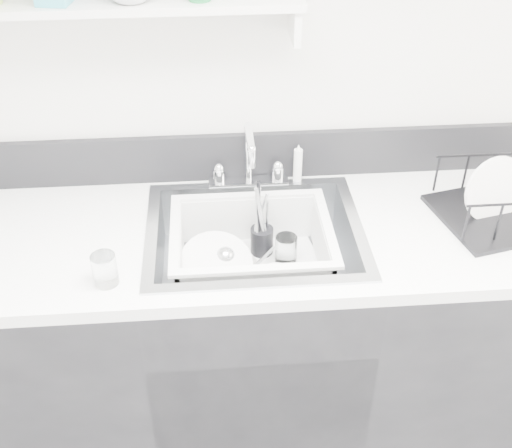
{
  "coord_description": "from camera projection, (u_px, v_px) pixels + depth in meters",
  "views": [
    {
      "loc": [
        -0.12,
        -0.32,
        2.06
      ],
      "look_at": [
        0.0,
        1.14,
        0.98
      ],
      "focal_mm": 45.0,
      "sensor_mm": 36.0,
      "label": 1
    }
  ],
  "objects": [
    {
      "name": "tumbler_in_tub",
      "position": [
        286.0,
        250.0,
        1.99
      ],
      "size": [
        0.09,
        0.09,
        0.1
      ],
      "primitive_type": "cylinder",
      "rotation": [
        0.0,
        0.0,
        0.4
      ],
      "color": "white",
      "rests_on": "wash_tub"
    },
    {
      "name": "sink",
      "position": [
        255.0,
        254.0,
        1.95
      ],
      "size": [
        0.64,
        0.52,
        0.2
      ],
      "primitive_type": null,
      "color": "silver",
      "rests_on": "counter_run"
    },
    {
      "name": "wash_tub",
      "position": [
        252.0,
        252.0,
        1.93
      ],
      "size": [
        0.54,
        0.47,
        0.19
      ],
      "primitive_type": null,
      "rotation": [
        0.0,
        0.0,
        0.17
      ],
      "color": "silver",
      "rests_on": "sink"
    },
    {
      "name": "side_sprayer",
      "position": [
        298.0,
        163.0,
        2.07
      ],
      "size": [
        0.03,
        0.03,
        0.14
      ],
      "primitive_type": "cylinder",
      "color": "silver",
      "rests_on": "counter_run"
    },
    {
      "name": "backsplash",
      "position": [
        247.0,
        156.0,
        2.08
      ],
      "size": [
        3.2,
        0.02,
        0.16
      ],
      "primitive_type": "cube",
      "color": "black",
      "rests_on": "counter_run"
    },
    {
      "name": "plate_stack",
      "position": [
        219.0,
        270.0,
        1.94
      ],
      "size": [
        0.27,
        0.26,
        0.1
      ],
      "rotation": [
        0.0,
        0.0,
        -0.02
      ],
      "color": "white",
      "rests_on": "wash_tub"
    },
    {
      "name": "counter_run",
      "position": [
        255.0,
        339.0,
        2.16
      ],
      "size": [
        3.2,
        0.62,
        0.92
      ],
      "color": "black",
      "rests_on": "ground"
    },
    {
      "name": "wall_shelf",
      "position": [
        117.0,
        7.0,
        1.7
      ],
      "size": [
        1.0,
        0.16,
        0.12
      ],
      "color": "silver",
      "rests_on": "room_shell"
    },
    {
      "name": "utensil_cup",
      "position": [
        262.0,
        238.0,
        2.02
      ],
      "size": [
        0.07,
        0.07,
        0.24
      ],
      "rotation": [
        0.0,
        0.0,
        -0.17
      ],
      "color": "black",
      "rests_on": "wash_tub"
    },
    {
      "name": "bowl_small",
      "position": [
        276.0,
        279.0,
        1.92
      ],
      "size": [
        0.14,
        0.14,
        0.04
      ],
      "primitive_type": "imported",
      "rotation": [
        0.0,
        0.0,
        0.24
      ],
      "color": "white",
      "rests_on": "wash_tub"
    },
    {
      "name": "faucet",
      "position": [
        249.0,
        170.0,
        2.05
      ],
      "size": [
        0.26,
        0.18,
        0.23
      ],
      "color": "silver",
      "rests_on": "counter_run"
    },
    {
      "name": "tumbler_counter",
      "position": [
        105.0,
        269.0,
        1.68
      ],
      "size": [
        0.07,
        0.07,
        0.09
      ],
      "primitive_type": "cylinder",
      "rotation": [
        0.0,
        0.0,
        0.02
      ],
      "color": "white",
      "rests_on": "counter_run"
    },
    {
      "name": "room_shell",
      "position": [
        305.0,
        125.0,
        0.79
      ],
      "size": [
        3.5,
        3.0,
        2.6
      ],
      "color": "silver",
      "rests_on": "ground"
    },
    {
      "name": "ladle",
      "position": [
        244.0,
        267.0,
        1.94
      ],
      "size": [
        0.27,
        0.2,
        0.07
      ],
      "primitive_type": null,
      "rotation": [
        0.0,
        0.0,
        -0.5
      ],
      "color": "silver",
      "rests_on": "wash_tub"
    },
    {
      "name": "dish_rack",
      "position": [
        511.0,
        195.0,
        1.91
      ],
      "size": [
        0.47,
        0.4,
        0.14
      ],
      "primitive_type": null,
      "rotation": [
        0.0,
        0.0,
        0.22
      ],
      "color": "black",
      "rests_on": "counter_run"
    }
  ]
}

